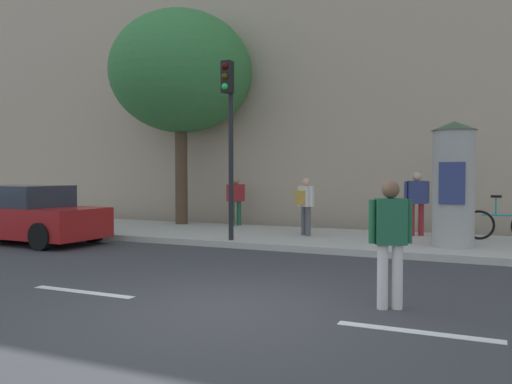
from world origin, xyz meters
name	(u,v)px	position (x,y,z in m)	size (l,w,h in m)	color
ground_plane	(226,309)	(0.00, 0.00, 0.00)	(80.00, 80.00, 0.00)	#38383A
sidewalk_curb	(356,241)	(0.00, 7.00, 0.07)	(36.00, 4.00, 0.15)	#B2ADA3
lane_markings	(226,309)	(0.00, 0.00, 0.00)	(25.80, 0.16, 0.01)	silver
building_backdrop	(393,54)	(0.00, 12.00, 5.74)	(36.00, 5.00, 11.47)	tan
traffic_light	(229,121)	(-2.67, 5.24, 3.03)	(0.24, 0.45, 4.28)	black
poster_column	(453,183)	(2.32, 6.32, 1.55)	(0.98, 0.98, 2.76)	#9E9B93
street_tree	(181,73)	(-5.99, 8.36, 4.97)	(4.51, 4.51, 6.76)	#4C3826
pedestrian_tallest	(390,235)	(1.93, 0.90, 0.97)	(0.52, 0.38, 1.67)	silver
pedestrian_near_pole	(305,202)	(-1.33, 6.95, 1.03)	(0.52, 0.52, 1.49)	#4C4C51
pedestrian_in_red_top	(416,198)	(1.30, 8.11, 1.14)	(0.59, 0.52, 1.65)	maroon
pedestrian_with_bag	(235,197)	(-4.18, 8.60, 1.03)	(0.52, 0.58, 1.48)	#1E5938
bicycle_leaning	(503,224)	(3.34, 7.93, 0.54)	(1.77, 0.12, 1.09)	black
parked_car_blue	(24,215)	(-7.81, 3.79, 0.70)	(4.37, 2.03, 1.46)	maroon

